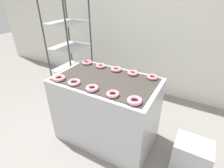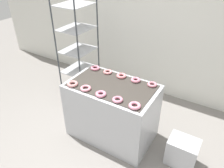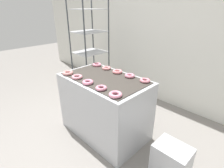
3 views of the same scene
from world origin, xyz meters
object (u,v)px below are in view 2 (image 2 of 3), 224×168
Objects in this scene: donut_near_right at (118,100)px; donut_far_center at (121,76)px; donut_far_left at (108,72)px; donut_near_leftmost at (73,84)px; donut_near_left at (86,88)px; donut_far_leftmost at (95,68)px; donut_near_rightmost at (135,106)px; glaze_bin at (182,152)px; donut_far_rightmost at (152,84)px; baking_rack_cart at (78,50)px; donut_far_right at (136,80)px; fryer_machine at (112,111)px; donut_near_center at (101,94)px.

donut_far_center reaches higher than donut_near_right.
donut_near_right is 1.01× the size of donut_far_left.
donut_near_leftmost reaches higher than donut_near_left.
donut_near_leftmost reaches higher than donut_far_leftmost.
donut_far_leftmost is at bearing 179.23° from donut_far_left.
donut_near_left is at bearing 179.77° from donut_near_rightmost.
glaze_bin is 1.72m from donut_near_leftmost.
donut_far_rightmost reaches higher than glaze_bin.
baking_rack_cart is 1.11m from donut_far_center.
donut_far_right reaches higher than donut_far_leftmost.
donut_near_left is (-0.25, -0.27, 0.47)m from fryer_machine.
donut_far_left is (-0.70, 0.53, -0.00)m from donut_near_rightmost.
donut_far_rightmost is (0.47, 0.55, -0.00)m from donut_near_center.
fryer_machine is 9.09× the size of donut_far_right.
donut_far_leftmost is at bearing -29.37° from baking_rack_cart.
donut_far_right reaches higher than donut_near_leftmost.
donut_far_rightmost is at bearing 30.36° from fryer_machine.
donut_near_left reaches higher than fryer_machine.
glaze_bin is 1.71m from donut_far_leftmost.
donut_far_right is (1.29, -0.34, -0.04)m from baking_rack_cart.
baking_rack_cart is 1.56m from donut_near_right.
donut_far_center reaches higher than donut_far_left.
fryer_machine reaches higher than glaze_bin.
donut_near_right is 0.23m from donut_near_rightmost.
donut_far_left is (0.01, 0.53, -0.00)m from donut_near_left.
donut_near_left is at bearing 1.84° from donut_near_leftmost.
donut_near_center is at bearing -89.50° from fryer_machine.
donut_near_right is at bearing -161.10° from glaze_bin.
donut_near_rightmost is 1.02× the size of donut_far_center.
donut_far_left is (-0.23, 0.26, 0.47)m from fryer_machine.
donut_near_center is (0.25, -0.01, 0.00)m from donut_near_left.
donut_near_left is (0.81, -0.87, -0.04)m from baking_rack_cart.
donut_far_rightmost is (0.70, 0.01, 0.00)m from donut_far_left.
donut_near_left is 1.10× the size of donut_far_rightmost.
baking_rack_cart is 1.56m from donut_far_rightmost.
donut_near_rightmost is (-0.60, -0.29, 0.72)m from glaze_bin.
donut_near_center is at bearing -0.17° from donut_near_leftmost.
baking_rack_cart reaches higher than donut_far_rightmost.
donut_near_right is at bearing 0.54° from donut_near_leftmost.
donut_near_leftmost is at bearing -179.76° from donut_near_rightmost.
glaze_bin is (2.13, -0.58, -0.76)m from baking_rack_cart.
donut_near_leftmost reaches higher than donut_far_left.
donut_far_center is at bearing -0.17° from donut_far_left.
donut_near_right is 0.59m from donut_far_rightmost.
donut_far_rightmost is at bearing 0.64° from donut_far_leftmost.
donut_far_leftmost is at bearing 150.26° from donut_near_rightmost.
donut_near_right is 0.93× the size of donut_far_center.
donut_near_leftmost is 1.01× the size of donut_near_rightmost.
donut_far_center is at bearing 114.47° from donut_near_right.
donut_near_left is 1.09× the size of donut_far_left.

